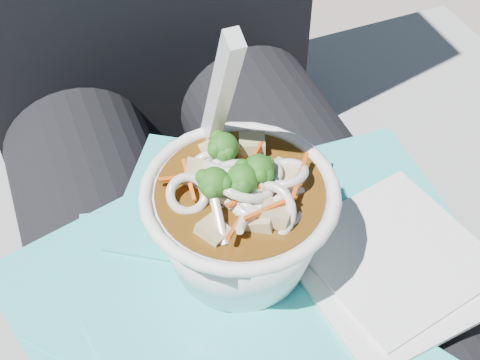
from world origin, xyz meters
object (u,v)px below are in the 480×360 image
object	(u,v)px
udon_bowl	(240,214)
lap	(241,289)
person_body	(205,198)
stone_ledge	(200,329)
plastic_bag	(234,287)

from	to	relation	value
udon_bowl	lap	bearing A→B (deg)	67.55
person_body	stone_ledge	bearing A→B (deg)	90.00
stone_ledge	plastic_bag	xyz separation A→B (m)	(-0.02, -0.20, 0.39)
lap	udon_bowl	size ratio (longest dim) A/B	2.51
person_body	udon_bowl	world-z (taller)	person_body
plastic_bag	lap	bearing A→B (deg)	62.97
plastic_bag	udon_bowl	bearing A→B (deg)	56.87
lap	udon_bowl	world-z (taller)	udon_bowl
lap	stone_ledge	bearing A→B (deg)	90.00
plastic_bag	stone_ledge	bearing A→B (deg)	83.10
stone_ledge	lap	bearing A→B (deg)	-90.00
lap	udon_bowl	distance (m)	0.14
lap	person_body	distance (m)	0.09
lap	plastic_bag	size ratio (longest dim) A/B	1.24
lap	plastic_bag	distance (m)	0.10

